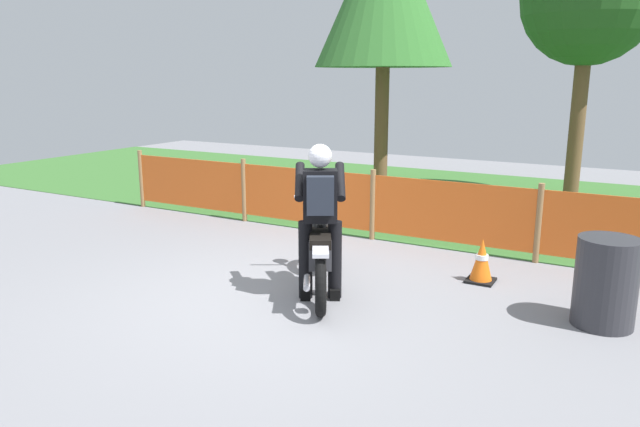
{
  "coord_description": "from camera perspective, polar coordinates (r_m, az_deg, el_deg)",
  "views": [
    {
      "loc": [
        3.48,
        -5.15,
        2.38
      ],
      "look_at": [
        0.39,
        0.41,
        0.9
      ],
      "focal_mm": 33.3,
      "sensor_mm": 36.0,
      "label": 1
    }
  ],
  "objects": [
    {
      "name": "rider_lead",
      "position": [
        6.31,
        0.01,
        0.02
      ],
      "size": [
        0.71,
        0.79,
        1.69
      ],
      "rotation": [
        0.0,
        0.0,
        2.09
      ],
      "color": "black",
      "rests_on": "ground"
    },
    {
      "name": "motorcycle_lead",
      "position": [
        6.65,
        -0.02,
        -3.53
      ],
      "size": [
        1.13,
        1.86,
        0.98
      ],
      "rotation": [
        0.0,
        0.0,
        2.09
      ],
      "color": "black",
      "rests_on": "ground"
    },
    {
      "name": "spare_drum",
      "position": [
        6.37,
        25.77,
        -5.98
      ],
      "size": [
        0.58,
        0.58,
        0.88
      ],
      "primitive_type": "cylinder",
      "color": "#2D2D33",
      "rests_on": "ground"
    },
    {
      "name": "barrier_fence",
      "position": [
        8.78,
        5.08,
        0.95
      ],
      "size": [
        9.43,
        0.08,
        1.05
      ],
      "color": "olive",
      "rests_on": "ground"
    },
    {
      "name": "grass_verge",
      "position": [
        12.06,
        11.75,
        1.45
      ],
      "size": [
        24.0,
        6.89,
        0.01
      ],
      "primitive_type": "cube",
      "color": "#386B2D",
      "rests_on": "ground"
    },
    {
      "name": "tree_near_left",
      "position": [
        12.36,
        24.45,
        18.19
      ],
      "size": [
        2.41,
        2.41,
        4.96
      ],
      "color": "brown",
      "rests_on": "ground"
    },
    {
      "name": "traffic_cone",
      "position": [
        7.25,
        15.28,
        -4.4
      ],
      "size": [
        0.32,
        0.32,
        0.53
      ],
      "color": "black",
      "rests_on": "ground"
    },
    {
      "name": "ground",
      "position": [
        6.66,
        -4.68,
        -7.99
      ],
      "size": [
        24.0,
        24.0,
        0.02
      ],
      "primitive_type": "cube",
      "color": "gray"
    }
  ]
}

